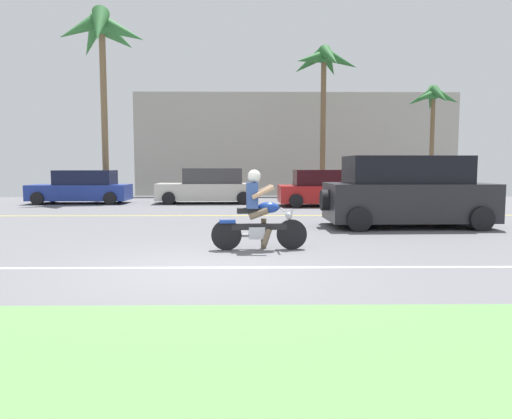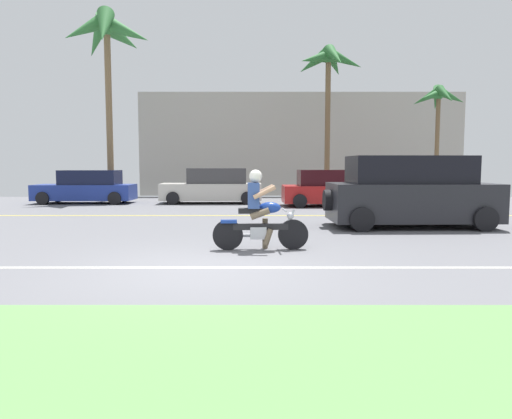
{
  "view_description": "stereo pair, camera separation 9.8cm",
  "coord_description": "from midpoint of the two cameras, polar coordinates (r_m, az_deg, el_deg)",
  "views": [
    {
      "loc": [
        0.78,
        -7.69,
        1.7
      ],
      "look_at": [
        0.92,
        2.77,
        0.73
      ],
      "focal_mm": 33.54,
      "sensor_mm": 36.0,
      "label": 1
    },
    {
      "loc": [
        0.88,
        -7.7,
        1.7
      ],
      "look_at": [
        0.92,
        2.77,
        0.73
      ],
      "focal_mm": 33.54,
      "sensor_mm": 36.0,
      "label": 2
    }
  ],
  "objects": [
    {
      "name": "ground",
      "position": [
        10.86,
        -5.12,
        -3.83
      ],
      "size": [
        56.0,
        30.0,
        0.04
      ],
      "primitive_type": "cube",
      "color": "slate"
    },
    {
      "name": "grass_median",
      "position": [
        4.05,
        -13.23,
        -19.21
      ],
      "size": [
        56.0,
        3.8,
        0.06
      ],
      "primitive_type": "cube",
      "color": "#5B8C4C",
      "rests_on": "ground"
    },
    {
      "name": "lane_line_near",
      "position": [
        8.05,
        -6.69,
        -6.91
      ],
      "size": [
        50.4,
        0.12,
        0.01
      ],
      "primitive_type": "cube",
      "color": "silver",
      "rests_on": "ground"
    },
    {
      "name": "lane_line_far",
      "position": [
        16.17,
        -3.68,
        -0.73
      ],
      "size": [
        50.4,
        0.12,
        0.01
      ],
      "primitive_type": "cube",
      "color": "yellow",
      "rests_on": "ground"
    },
    {
      "name": "motorcyclist",
      "position": [
        9.59,
        -0.01,
        -0.79
      ],
      "size": [
        1.93,
        0.63,
        1.61
      ],
      "color": "black",
      "rests_on": "ground"
    },
    {
      "name": "suv_nearby",
      "position": [
        13.84,
        17.34,
        1.94
      ],
      "size": [
        4.67,
        2.21,
        1.95
      ],
      "color": "#232328",
      "rests_on": "ground"
    },
    {
      "name": "parked_car_0",
      "position": [
        22.67,
        -20.17,
        2.44
      ],
      "size": [
        4.31,
        1.86,
        1.48
      ],
      "color": "navy",
      "rests_on": "ground"
    },
    {
      "name": "parked_car_1",
      "position": [
        21.52,
        -5.77,
        2.7
      ],
      "size": [
        4.51,
        1.91,
        1.57
      ],
      "color": "beige",
      "rests_on": "ground"
    },
    {
      "name": "parked_car_2",
      "position": [
        20.2,
        8.53,
        2.43
      ],
      "size": [
        4.36,
        2.07,
        1.51
      ],
      "color": "#AD1E1E",
      "rests_on": "ground"
    },
    {
      "name": "palm_tree_0",
      "position": [
        24.59,
        7.99,
        16.4
      ],
      "size": [
        3.39,
        3.43,
        7.52
      ],
      "color": "brown",
      "rests_on": "ground"
    },
    {
      "name": "palm_tree_1",
      "position": [
        24.72,
        -17.94,
        18.76
      ],
      "size": [
        4.13,
        4.22,
        8.95
      ],
      "color": "brown",
      "rests_on": "ground"
    },
    {
      "name": "palm_tree_2",
      "position": [
        24.76,
        20.22,
        11.83
      ],
      "size": [
        2.48,
        2.51,
        5.55
      ],
      "color": "brown",
      "rests_on": "ground"
    },
    {
      "name": "building_far",
      "position": [
        28.83,
        4.39,
        7.59
      ],
      "size": [
        18.04,
        4.0,
        5.72
      ],
      "primitive_type": "cube",
      "color": "#A8A399",
      "rests_on": "ground"
    }
  ]
}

